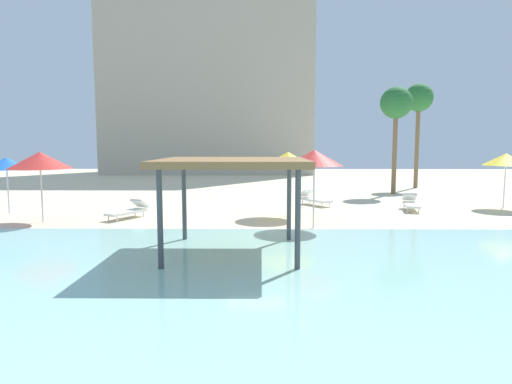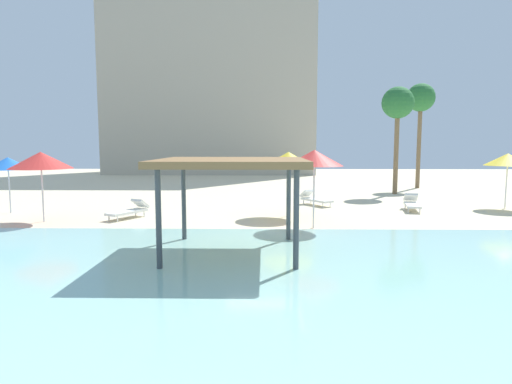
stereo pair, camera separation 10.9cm
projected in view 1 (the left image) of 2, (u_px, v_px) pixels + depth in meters
The scene contains 14 objects.
ground_plane at pixel (263, 239), 13.92m from camera, with size 80.00×80.00×0.00m, color beige.
lagoon_water at pixel (264, 295), 8.70m from camera, with size 44.00×13.50×0.04m, color #99D1C6.
shade_pavilion at pixel (233, 165), 11.86m from camera, with size 3.98×3.98×2.62m.
beach_umbrella_red_0 at pixel (40, 160), 16.77m from camera, with size 2.37×2.37×2.73m.
beach_umbrella_yellow_1 at pixel (288, 159), 18.16m from camera, with size 2.20×2.20×2.70m.
beach_umbrella_blue_2 at pixel (6, 164), 19.03m from camera, with size 1.94×1.94×2.45m.
beach_umbrella_yellow_3 at pixel (506, 159), 20.50m from camera, with size 2.07×2.07×2.60m.
beach_umbrella_red_4 at pixel (314, 158), 15.53m from camera, with size 2.07×2.07×2.82m.
lounge_chair_0 at pixel (129, 210), 17.88m from camera, with size 1.45×1.95×0.74m.
lounge_chair_2 at pixel (411, 203), 20.07m from camera, with size 0.99×1.98×0.74m.
lounge_chair_4 at pixel (314, 198), 21.77m from camera, with size 1.56×1.90×0.74m.
palm_tree_0 at pixel (396, 105), 26.14m from camera, with size 1.90×1.90×6.45m.
palm_tree_1 at pixel (419, 101), 29.76m from camera, with size 1.90×1.90×7.14m.
hotel_block_0 at pixel (209, 71), 45.57m from camera, with size 21.18×8.10×21.23m, color #B2A893.
Camera 1 is at (-0.06, -13.68, 3.01)m, focal length 30.64 mm.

